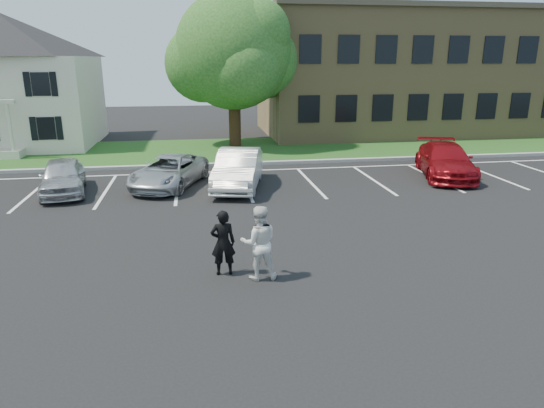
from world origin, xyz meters
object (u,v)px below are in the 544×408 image
object	(u,v)px
man_black_suit	(223,243)
car_red_compact	(445,161)
house	(3,81)
man_white_shirt	(259,243)
car_white_sedan	(238,169)
car_silver_west	(63,176)
car_silver_minivan	(169,171)
tree	(235,54)
office_building	(420,72)

from	to	relation	value
man_black_suit	car_red_compact	size ratio (longest dim) A/B	0.33
house	car_red_compact	bearing A→B (deg)	-28.31
man_white_shirt	car_white_sedan	size ratio (longest dim) A/B	0.39
man_white_shirt	car_red_compact	world-z (taller)	man_white_shirt
house	car_red_compact	distance (m)	25.13
car_silver_west	house	bearing A→B (deg)	106.00
car_silver_minivan	car_red_compact	bearing A→B (deg)	20.22
tree	car_red_compact	bearing A→B (deg)	-47.54
house	tree	distance (m)	13.80
car_silver_west	car_red_compact	world-z (taller)	car_red_compact
car_white_sedan	car_red_compact	size ratio (longest dim) A/B	0.93
car_red_compact	car_silver_west	bearing A→B (deg)	-163.03
office_building	tree	xyz separation A→B (m)	(-13.52, -4.58, 1.19)
house	car_red_compact	size ratio (longest dim) A/B	2.06
car_white_sedan	tree	bearing A→B (deg)	97.72
tree	car_silver_minivan	size ratio (longest dim) A/B	1.94
house	man_white_shirt	xyz separation A→B (m)	(12.37, -20.92, -2.92)
car_red_compact	house	bearing A→B (deg)	167.71
house	tree	bearing A→B (deg)	-10.75
tree	car_red_compact	xyz separation A→B (m)	(8.48, -9.27, -4.62)
man_white_shirt	car_red_compact	size ratio (longest dim) A/B	0.36
tree	man_white_shirt	xyz separation A→B (m)	(-1.10, -18.36, -4.44)
office_building	car_red_compact	distance (m)	15.13
car_red_compact	man_black_suit	bearing A→B (deg)	-123.97
house	car_white_sedan	size ratio (longest dim) A/B	2.20
car_red_compact	car_silver_minivan	bearing A→B (deg)	-164.76
man_black_suit	tree	bearing A→B (deg)	-96.97
man_white_shirt	car_silver_minivan	bearing A→B (deg)	-73.61
house	man_black_suit	world-z (taller)	house
man_black_suit	car_white_sedan	distance (m)	8.34
tree	man_black_suit	xyz separation A→B (m)	(-1.93, -18.00, -4.53)
office_building	tree	distance (m)	14.33
car_silver_west	car_silver_minivan	xyz separation A→B (m)	(4.04, 0.43, -0.04)
car_white_sedan	car_silver_west	bearing A→B (deg)	-169.35
man_white_shirt	car_red_compact	xyz separation A→B (m)	(9.58, 9.10, -0.18)
car_silver_west	car_silver_minivan	distance (m)	4.06
tree	office_building	bearing A→B (deg)	18.71
house	man_white_shirt	size ratio (longest dim) A/B	5.69
man_white_shirt	car_white_sedan	xyz separation A→B (m)	(0.31, 8.62, -0.13)
car_silver_west	car_red_compact	bearing A→B (deg)	-8.87
man_black_suit	car_silver_minivan	distance (m)	9.05
office_building	car_white_sedan	size ratio (longest dim) A/B	4.79
car_silver_minivan	car_white_sedan	xyz separation A→B (m)	(2.79, -0.64, 0.14)
man_black_suit	car_white_sedan	xyz separation A→B (m)	(1.13, 8.26, -0.04)
tree	car_silver_minivan	bearing A→B (deg)	-111.50
man_white_shirt	car_silver_west	bearing A→B (deg)	-52.17
house	car_silver_west	xyz separation A→B (m)	(5.85, -12.09, -3.16)
car_white_sedan	house	bearing A→B (deg)	148.26
man_black_suit	man_white_shirt	bearing A→B (deg)	155.32
house	car_silver_west	bearing A→B (deg)	-64.18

